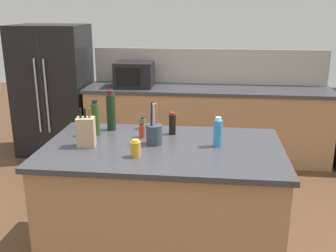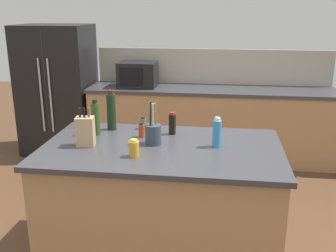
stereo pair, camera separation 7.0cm
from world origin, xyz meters
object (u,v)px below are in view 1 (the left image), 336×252
spice_jar_paprika (142,131)px  soy_sauce_bottle (172,124)px  microwave (134,74)px  spice_jar_oregano (143,123)px  honey_jar (136,149)px  wine_bottle (111,111)px  knife_block (86,132)px  utensil_crock (154,134)px  refrigerator (54,90)px  olive_oil_bottle (96,119)px  dish_soap_bottle (218,133)px

spice_jar_paprika → soy_sauce_bottle: (0.23, 0.11, 0.03)m
microwave → spice_jar_oregano: (0.42, -1.79, -0.11)m
spice_jar_oregano → microwave: bearing=103.3°
honey_jar → wine_bottle: 0.68m
knife_block → spice_jar_oregano: 0.59m
utensil_crock → wine_bottle: wine_bottle is taller
refrigerator → spice_jar_paprika: refrigerator is taller
wine_bottle → olive_oil_bottle: wine_bottle is taller
microwave → olive_oil_bottle: 2.00m
microwave → utensil_crock: size_ratio=1.49×
olive_oil_bottle → utensil_crock: bearing=-18.3°
honey_jar → spice_jar_oregano: (-0.06, 0.64, -0.01)m
wine_bottle → soy_sauce_bottle: bearing=-6.1°
utensil_crock → dish_soap_bottle: 0.47m
knife_block → wine_bottle: 0.43m
microwave → spice_jar_oregano: bearing=-76.7°
dish_soap_bottle → spice_jar_oregano: bearing=149.8°
spice_jar_paprika → spice_jar_oregano: bearing=97.8°
wine_bottle → dish_soap_bottle: bearing=-19.3°
utensil_crock → wine_bottle: bearing=142.3°
microwave → dish_soap_bottle: (1.05, -2.15, -0.05)m
refrigerator → microwave: 1.14m
refrigerator → soy_sauce_bottle: bearing=-47.3°
dish_soap_bottle → spice_jar_paprika: 0.61m
dish_soap_bottle → soy_sauce_bottle: (-0.36, 0.25, -0.02)m
spice_jar_paprika → utensil_crock: bearing=-51.4°
spice_jar_oregano → spice_jar_paprika: bearing=-82.2°
soy_sauce_bottle → olive_oil_bottle: bearing=-171.1°
knife_block → honey_jar: knife_block is taller
microwave → wine_bottle: (0.17, -1.85, 0.00)m
olive_oil_bottle → spice_jar_paprika: bearing=-2.2°
wine_bottle → soy_sauce_bottle: (0.52, -0.06, -0.07)m
refrigerator → spice_jar_oregano: (1.54, -1.84, 0.13)m
spice_jar_oregano → soy_sauce_bottle: bearing=-22.7°
spice_jar_paprika → microwave: bearing=102.7°
refrigerator → spice_jar_oregano: size_ratio=16.35×
microwave → utensil_crock: bearing=-75.1°
wine_bottle → dish_soap_bottle: (0.88, -0.31, -0.05)m
knife_block → spice_jar_oregano: bearing=46.8°
utensil_crock → spice_jar_oregano: utensil_crock is taller
refrigerator → honey_jar: bearing=-57.1°
spice_jar_paprika → spice_jar_oregano: 0.22m
utensil_crock → dish_soap_bottle: size_ratio=1.43×
utensil_crock → spice_jar_paprika: bearing=128.6°
wine_bottle → knife_block: bearing=-101.3°
knife_block → spice_jar_oregano: knife_block is taller
wine_bottle → dish_soap_bottle: 0.94m
knife_block → utensil_crock: 0.50m
spice_jar_oregano → refrigerator: bearing=129.9°
utensil_crock → soy_sauce_bottle: bearing=66.6°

